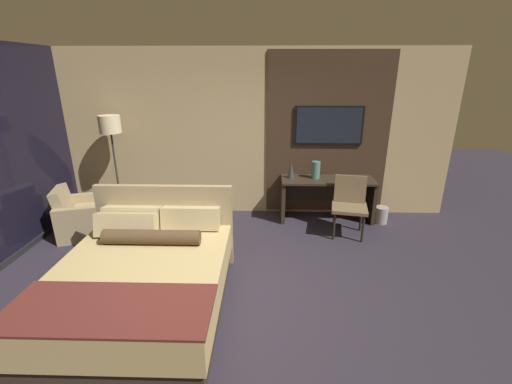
{
  "coord_description": "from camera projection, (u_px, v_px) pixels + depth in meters",
  "views": [
    {
      "loc": [
        0.43,
        -3.22,
        2.44
      ],
      "look_at": [
        0.32,
        1.06,
        0.91
      ],
      "focal_mm": 24.0,
      "sensor_mm": 36.0,
      "label": 1
    }
  ],
  "objects": [
    {
      "name": "armchair_by_window",
      "position": [
        83.0,
        218.0,
        5.33
      ],
      "size": [
        0.89,
        0.92,
        0.78
      ],
      "rotation": [
        0.0,
        0.0,
        1.86
      ],
      "color": "#998460",
      "rests_on": "ground_plane"
    },
    {
      "name": "bed",
      "position": [
        143.0,
        280.0,
        3.64
      ],
      "size": [
        1.74,
        2.09,
        1.08
      ],
      "color": "#33281E",
      "rests_on": "ground_plane"
    },
    {
      "name": "ground_plane",
      "position": [
        226.0,
        299.0,
        3.86
      ],
      "size": [
        16.0,
        16.0,
        0.0
      ],
      "primitive_type": "plane",
      "color": "#28232D"
    },
    {
      "name": "vase_short",
      "position": [
        291.0,
        170.0,
        5.71
      ],
      "size": [
        0.11,
        0.11,
        0.29
      ],
      "color": "#333338",
      "rests_on": "desk"
    },
    {
      "name": "tv",
      "position": [
        329.0,
        126.0,
        5.67
      ],
      "size": [
        1.14,
        0.04,
        0.64
      ],
      "color": "black"
    },
    {
      "name": "wall_back_tv_panel",
      "position": [
        251.0,
        135.0,
        5.83
      ],
      "size": [
        7.2,
        0.09,
        2.8
      ],
      "color": "tan",
      "rests_on": "ground_plane"
    },
    {
      "name": "desk",
      "position": [
        327.0,
        192.0,
        5.81
      ],
      "size": [
        1.55,
        0.56,
        0.73
      ],
      "color": "#2D2319",
      "rests_on": "ground_plane"
    },
    {
      "name": "vase_tall",
      "position": [
        316.0,
        170.0,
        5.7
      ],
      "size": [
        0.14,
        0.14,
        0.29
      ],
      "color": "#4C706B",
      "rests_on": "desk"
    },
    {
      "name": "waste_bin",
      "position": [
        381.0,
        215.0,
        5.75
      ],
      "size": [
        0.22,
        0.22,
        0.28
      ],
      "color": "gray",
      "rests_on": "ground_plane"
    },
    {
      "name": "floor_lamp",
      "position": [
        111.0,
        133.0,
        5.52
      ],
      "size": [
        0.34,
        0.34,
        1.76
      ],
      "color": "#282623",
      "rests_on": "ground_plane"
    },
    {
      "name": "desk_chair",
      "position": [
        350.0,
        200.0,
        5.28
      ],
      "size": [
        0.6,
        0.6,
        0.9
      ],
      "rotation": [
        0.0,
        0.0,
        -0.19
      ],
      "color": "brown",
      "rests_on": "ground_plane"
    }
  ]
}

